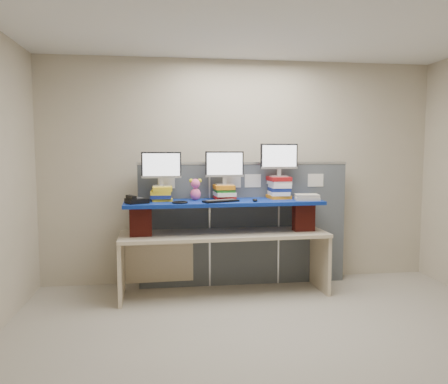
{
  "coord_description": "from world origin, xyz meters",
  "views": [
    {
      "loc": [
        -0.97,
        -3.48,
        1.67
      ],
      "look_at": [
        -0.3,
        1.46,
        1.19
      ],
      "focal_mm": 35.0,
      "sensor_mm": 36.0,
      "label": 1
    }
  ],
  "objects": [
    {
      "name": "mouse",
      "position": [
        0.04,
        1.32,
        1.11
      ],
      "size": [
        0.06,
        0.11,
        0.03
      ],
      "primitive_type": "ellipsoid",
      "rotation": [
        0.0,
        0.0,
        -0.01
      ],
      "color": "black",
      "rests_on": "blue_board"
    },
    {
      "name": "plush_toy",
      "position": [
        -0.62,
        1.55,
        1.22
      ],
      "size": [
        0.15,
        0.11,
        0.25
      ],
      "rotation": [
        0.0,
        0.0,
        0.04
      ],
      "color": "pink",
      "rests_on": "blue_board"
    },
    {
      "name": "keyboard",
      "position": [
        -0.35,
        1.33,
        1.11
      ],
      "size": [
        0.43,
        0.27,
        0.03
      ],
      "rotation": [
        0.0,
        0.0,
        0.37
      ],
      "color": "black",
      "rests_on": "blue_board"
    },
    {
      "name": "book_stack_right",
      "position": [
        0.39,
        1.6,
        1.23
      ],
      "size": [
        0.26,
        0.3,
        0.26
      ],
      "color": "orange",
      "rests_on": "blue_board"
    },
    {
      "name": "headset",
      "position": [
        -0.81,
        1.28,
        1.1
      ],
      "size": [
        0.21,
        0.21,
        0.02
      ],
      "primitive_type": "torus",
      "rotation": [
        0.0,
        0.0,
        0.22
      ],
      "color": "black",
      "rests_on": "blue_board"
    },
    {
      "name": "room",
      "position": [
        0.0,
        0.0,
        1.4
      ],
      "size": [
        5.0,
        4.0,
        2.8
      ],
      "color": "beige",
      "rests_on": "ground"
    },
    {
      "name": "brick_pier_left",
      "position": [
        -1.24,
        1.38,
        0.89
      ],
      "size": [
        0.25,
        0.14,
        0.33
      ],
      "primitive_type": "cube",
      "rotation": [
        0.0,
        0.0,
        0.03
      ],
      "color": "maroon",
      "rests_on": "desk"
    },
    {
      "name": "monitor_center",
      "position": [
        -0.27,
        1.58,
        1.49
      ],
      "size": [
        0.45,
        0.13,
        0.39
      ],
      "rotation": [
        0.0,
        0.0,
        0.03
      ],
      "color": "#B9B9BE",
      "rests_on": "book_stack_center"
    },
    {
      "name": "monitor_left",
      "position": [
        -1.01,
        1.55,
        1.48
      ],
      "size": [
        0.45,
        0.13,
        0.39
      ],
      "rotation": [
        0.0,
        0.0,
        0.03
      ],
      "color": "#B9B9BE",
      "rests_on": "book_stack_left"
    },
    {
      "name": "desk_phone",
      "position": [
        -1.28,
        1.33,
        1.13
      ],
      "size": [
        0.28,
        0.27,
        0.09
      ],
      "rotation": [
        0.0,
        0.0,
        0.46
      ],
      "color": "black",
      "rests_on": "blue_board"
    },
    {
      "name": "brick_pier_right",
      "position": [
        0.65,
        1.44,
        0.89
      ],
      "size": [
        0.25,
        0.14,
        0.33
      ],
      "primitive_type": "cube",
      "rotation": [
        0.0,
        0.0,
        0.03
      ],
      "color": "maroon",
      "rests_on": "desk"
    },
    {
      "name": "binder_stack",
      "position": [
        0.67,
        1.41,
        1.13
      ],
      "size": [
        0.3,
        0.25,
        0.07
      ],
      "rotation": [
        0.0,
        0.0,
        -0.12
      ],
      "color": "beige",
      "rests_on": "blue_board"
    },
    {
      "name": "book_stack_center",
      "position": [
        -0.28,
        1.58,
        1.18
      ],
      "size": [
        0.25,
        0.31,
        0.17
      ],
      "color": "#A81315",
      "rests_on": "blue_board"
    },
    {
      "name": "cubicle_partition",
      "position": [
        -0.0,
        1.78,
        0.77
      ],
      "size": [
        2.6,
        0.06,
        1.53
      ],
      "color": "#474E54",
      "rests_on": "ground"
    },
    {
      "name": "book_stack_left",
      "position": [
        -1.01,
        1.55,
        1.18
      ],
      "size": [
        0.25,
        0.3,
        0.17
      ],
      "color": "yellow",
      "rests_on": "blue_board"
    },
    {
      "name": "blue_board",
      "position": [
        -0.3,
        1.46,
        1.07
      ],
      "size": [
        2.28,
        0.64,
        0.04
      ],
      "primitive_type": "cube",
      "rotation": [
        0.0,
        0.0,
        0.03
      ],
      "color": "navy",
      "rests_on": "brick_pier_left"
    },
    {
      "name": "monitor_right",
      "position": [
        0.39,
        1.6,
        1.58
      ],
      "size": [
        0.45,
        0.13,
        0.39
      ],
      "rotation": [
        0.0,
        0.0,
        0.03
      ],
      "color": "#B9B9BE",
      "rests_on": "book_stack_right"
    },
    {
      "name": "desk",
      "position": [
        -0.3,
        1.46,
        0.58
      ],
      "size": [
        2.4,
        0.77,
        0.72
      ],
      "rotation": [
        0.0,
        0.0,
        0.03
      ],
      "color": "beige",
      "rests_on": "ground"
    }
  ]
}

